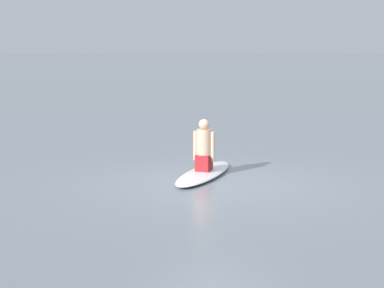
{
  "coord_description": "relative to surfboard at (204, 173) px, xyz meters",
  "views": [
    {
      "loc": [
        -7.95,
        -7.99,
        2.44
      ],
      "look_at": [
        0.22,
        0.9,
        0.62
      ],
      "focal_mm": 60.09,
      "sensor_mm": 36.0,
      "label": 1
    }
  ],
  "objects": [
    {
      "name": "surfboard",
      "position": [
        0.0,
        0.0,
        0.0
      ],
      "size": [
        2.66,
        1.87,
        0.11
      ],
      "primitive_type": "ellipsoid",
      "rotation": [
        0.0,
        0.0,
        0.5
      ],
      "color": "white",
      "rests_on": "ground"
    },
    {
      "name": "person_paddler",
      "position": [
        -0.0,
        -0.0,
        0.5
      ],
      "size": [
        0.41,
        0.41,
        0.99
      ],
      "rotation": [
        0.0,
        0.0,
        0.5
      ],
      "color": "#A51E23",
      "rests_on": "surfboard"
    },
    {
      "name": "ground_plane",
      "position": [
        -0.39,
        -0.74,
        -0.05
      ],
      "size": [
        400.0,
        400.0,
        0.0
      ],
      "primitive_type": "plane",
      "color": "gray"
    }
  ]
}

